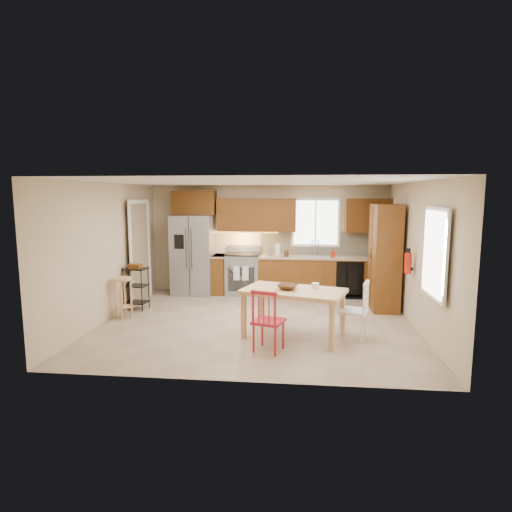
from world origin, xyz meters
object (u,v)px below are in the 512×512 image
at_px(pantry, 384,257).
at_px(table_bowl, 287,290).
at_px(fire_extinguisher, 408,263).
at_px(dining_table, 293,314).
at_px(soap_bottle, 333,253).
at_px(bar_stool, 123,298).
at_px(table_jar, 315,287).
at_px(range_stove, 243,274).
at_px(chair_red, 269,320).
at_px(chair_white, 353,310).
at_px(utility_cart, 136,288).
at_px(refrigerator, 193,255).

distance_m(pantry, table_bowl, 2.71).
distance_m(fire_extinguisher, dining_table, 2.28).
height_order(soap_bottle, bar_stool, soap_bottle).
bearing_deg(table_jar, range_stove, 118.76).
relative_size(chair_red, chair_white, 1.00).
bearing_deg(soap_bottle, utility_cart, -159.76).
relative_size(range_stove, table_jar, 6.74).
distance_m(chair_red, chair_white, 1.48).
relative_size(soap_bottle, utility_cart, 0.22).
height_order(range_stove, pantry, pantry).
relative_size(pantry, fire_extinguisher, 5.83).
xyz_separation_m(range_stove, fire_extinguisher, (3.18, -2.04, 0.64)).
bearing_deg(table_bowl, chair_white, 2.73).
distance_m(pantry, table_jar, 2.35).
relative_size(range_stove, table_bowl, 2.88).
bearing_deg(pantry, range_stove, 161.71).
distance_m(chair_white, utility_cart, 4.32).
bearing_deg(pantry, utility_cart, -173.43).
bearing_deg(range_stove, table_jar, -61.24).
relative_size(soap_bottle, pantry, 0.09).
bearing_deg(chair_red, pantry, 68.07).
height_order(fire_extinguisher, chair_white, fire_extinguisher).
distance_m(refrigerator, range_stove, 1.24).
bearing_deg(soap_bottle, dining_table, -106.02).
bearing_deg(pantry, dining_table, -132.19).
xyz_separation_m(soap_bottle, dining_table, (-0.82, -2.85, -0.61)).
height_order(range_stove, chair_white, chair_white).
height_order(chair_white, table_jar, chair_white).
bearing_deg(fire_extinguisher, soap_bottle, 120.53).
distance_m(refrigerator, bar_stool, 2.33).
bearing_deg(fire_extinguisher, range_stove, 147.38).
xyz_separation_m(range_stove, pantry, (2.98, -0.99, 0.59)).
bearing_deg(chair_white, dining_table, 110.24).
height_order(chair_red, chair_white, same).
bearing_deg(dining_table, fire_extinguisher, 41.83).
relative_size(chair_red, utility_cart, 1.07).
distance_m(pantry, utility_cart, 5.00).
distance_m(range_stove, soap_bottle, 2.10).
height_order(fire_extinguisher, chair_red, fire_extinguisher).
height_order(dining_table, chair_red, chair_red).
relative_size(fire_extinguisher, dining_table, 0.23).
relative_size(range_stove, fire_extinguisher, 2.56).
distance_m(refrigerator, table_bowl, 3.66).
xyz_separation_m(refrigerator, chair_red, (2.01, -3.53, -0.45)).
relative_size(soap_bottle, table_bowl, 0.60).
distance_m(soap_bottle, fire_extinguisher, 2.27).
relative_size(table_jar, utility_cart, 0.16).
height_order(dining_table, table_bowl, table_bowl).
relative_size(chair_red, table_jar, 6.80).
bearing_deg(bar_stool, fire_extinguisher, 20.83).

